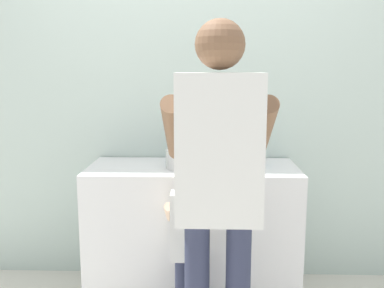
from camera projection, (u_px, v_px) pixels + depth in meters
name	position (u px, v px, depth m)	size (l,w,h in m)	color
back_wall	(194.00, 84.00, 2.91)	(4.40, 0.08, 2.70)	silver
vanity_cabinet	(193.00, 231.00, 2.75)	(1.30, 0.54, 0.85)	white
sink_basin	(193.00, 158.00, 2.65)	(0.33, 0.33, 0.11)	silver
faucet	(194.00, 148.00, 2.85)	(0.18, 0.14, 0.18)	#B7BABF
toothbrush_cup	(260.00, 158.00, 2.69)	(0.07, 0.07, 0.21)	#4C8EB2
child_toddler	(191.00, 235.00, 2.34)	(0.29, 0.29, 0.93)	#2D334C
adult_parent	(219.00, 171.00, 1.93)	(0.51, 0.54, 1.66)	#2D334C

